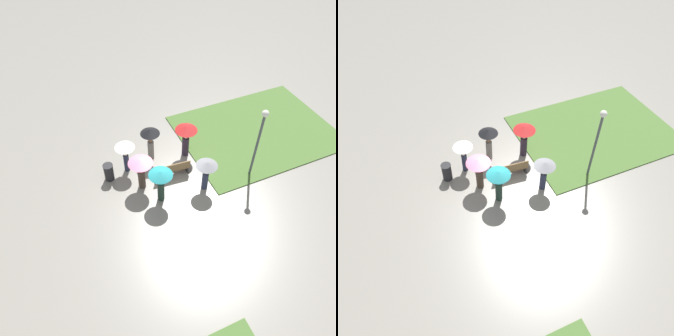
{
  "view_description": "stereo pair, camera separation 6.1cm",
  "coord_description": "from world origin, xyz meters",
  "views": [
    {
      "loc": [
        3.87,
        9.9,
        12.63
      ],
      "look_at": [
        -0.5,
        -0.13,
        0.97
      ],
      "focal_mm": 35.0,
      "sensor_mm": 36.0,
      "label": 1
    },
    {
      "loc": [
        3.81,
        9.93,
        12.63
      ],
      "look_at": [
        -0.5,
        -0.13,
        0.97
      ],
      "focal_mm": 35.0,
      "sensor_mm": 36.0,
      "label": 2
    }
  ],
  "objects": [
    {
      "name": "lamp_post",
      "position": [
        -4.57,
        1.11,
        2.64
      ],
      "size": [
        0.32,
        0.32,
        4.07
      ],
      "color": "#474C51",
      "rests_on": "ground_plane"
    },
    {
      "name": "crowd_person_grey",
      "position": [
        -2.0,
        0.97,
        1.34
      ],
      "size": [
        1.05,
        1.05,
        1.8
      ],
      "rotation": [
        0.0,
        0.0,
        2.32
      ],
      "color": "#282D47",
      "rests_on": "ground_plane"
    },
    {
      "name": "crowd_person_black",
      "position": [
        -0.34,
        -2.06,
        1.45
      ],
      "size": [
        1.01,
        1.01,
        1.99
      ],
      "rotation": [
        0.0,
        0.0,
        3.13
      ],
      "color": "slate",
      "rests_on": "ground_plane"
    },
    {
      "name": "trash_bin",
      "position": [
        2.17,
        -1.48,
        0.49
      ],
      "size": [
        0.52,
        0.52,
        0.98
      ],
      "color": "#232326",
      "rests_on": "ground_plane"
    },
    {
      "name": "crowd_person_teal",
      "position": [
        0.26,
        0.77,
        1.47
      ],
      "size": [
        1.13,
        1.13,
        1.96
      ],
      "rotation": [
        0.0,
        0.0,
        0.58
      ],
      "color": "#1E3328",
      "rests_on": "ground_plane"
    },
    {
      "name": "park_bench",
      "position": [
        -0.86,
        -0.41,
        0.47
      ],
      "size": [
        1.87,
        0.59,
        0.9
      ],
      "rotation": [
        0.0,
        0.0,
        -0.09
      ],
      "color": "brown",
      "rests_on": "ground_plane"
    },
    {
      "name": "ground_plane",
      "position": [
        0.0,
        0.0,
        0.0
      ],
      "size": [
        90.0,
        90.0,
        0.0
      ],
      "primitive_type": "plane",
      "color": "gray"
    },
    {
      "name": "crowd_person_pink",
      "position": [
        0.82,
        -0.34,
        1.36
      ],
      "size": [
        1.19,
        1.19,
        1.87
      ],
      "rotation": [
        0.0,
        0.0,
        3.34
      ],
      "color": "#47382D",
      "rests_on": "ground_plane"
    },
    {
      "name": "crowd_person_red",
      "position": [
        -2.15,
        -1.57,
        1.43
      ],
      "size": [
        1.17,
        1.17,
        1.96
      ],
      "rotation": [
        0.0,
        0.0,
        5.8
      ],
      "color": "#2D2333",
      "rests_on": "ground_plane"
    },
    {
      "name": "lawn_patch_near",
      "position": [
        -6.82,
        -1.6,
        0.03
      ],
      "size": [
        8.82,
        6.64,
        0.06
      ],
      "color": "#4C7033",
      "rests_on": "ground_plane"
    },
    {
      "name": "crowd_person_white",
      "position": [
        1.15,
        -1.71,
        1.32
      ],
      "size": [
        1.0,
        1.0,
        1.79
      ],
      "rotation": [
        0.0,
        0.0,
        1.16
      ],
      "color": "#282D47",
      "rests_on": "ground_plane"
    }
  ]
}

